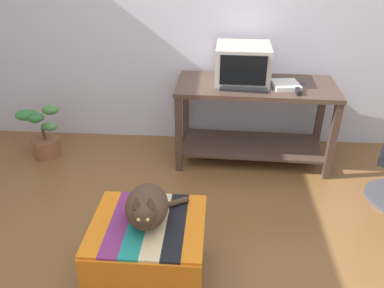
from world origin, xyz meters
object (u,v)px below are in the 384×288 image
Objects in this scene: desk at (254,109)px; tv_monitor at (243,64)px; keyboard at (244,88)px; stapler at (298,91)px; book at (286,85)px; cat at (147,207)px; ottoman_with_blanket at (149,251)px; potted_plant at (42,134)px.

tv_monitor is at bearing 150.61° from desk.
stapler is (0.45, -0.07, 0.01)m from keyboard.
cat is at bearing -130.73° from book.
potted_plant is (-1.28, 1.43, 0.02)m from ottoman_with_blanket.
ottoman_with_blanket is 0.32m from cat.
stapler reaches higher than cat.
tv_monitor is 1.21× the size of keyboard.
ottoman_with_blanket is (-0.97, -1.47, -0.56)m from book.
cat is 0.80× the size of potted_plant.
desk is 0.43m from tv_monitor.
keyboard is 1.61m from ottoman_with_blanket.
potted_plant is (-1.28, 1.41, -0.30)m from cat.
ottoman_with_blanket is 1.92m from potted_plant.
potted_plant is (-1.88, -0.17, -0.68)m from tv_monitor.
stapler is (1.05, 1.32, 0.56)m from ottoman_with_blanket.
tv_monitor is 1.18× the size of cat.
potted_plant is at bearing 127.16° from cat.
keyboard is at bearing 60.87° from cat.
cat is at bearing 91.52° from ottoman_with_blanket.
book is 0.17m from stapler.
book is at bearing 50.98° from cat.
desk is at bearing 54.41° from keyboard.
stapler reaches higher than book.
keyboard reaches higher than ottoman_with_blanket.
keyboard is 1.63× the size of book.
book reaches higher than desk.
cat is (-0.00, 0.02, 0.32)m from ottoman_with_blanket.
stapler is (0.33, -0.21, 0.26)m from desk.
book is 2.24× the size of stapler.
ottoman_with_blanket is 6.12× the size of stapler.
ottoman_with_blanket is at bearing -93.61° from cat.
desk is at bearing 160.62° from book.
tv_monitor is at bearing 64.09° from cat.
stapler reaches higher than desk.
potted_plant is at bearing 174.11° from book.
keyboard is 1.96m from potted_plant.
keyboard reaches higher than cat.
tv_monitor is at bearing 5.13° from potted_plant.
keyboard is 0.45m from stapler.
stapler reaches higher than keyboard.
tv_monitor reaches higher than book.
keyboard is at bearing 66.38° from ottoman_with_blanket.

